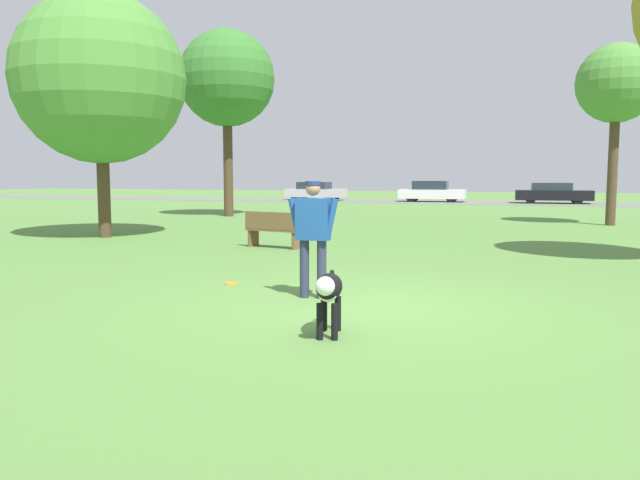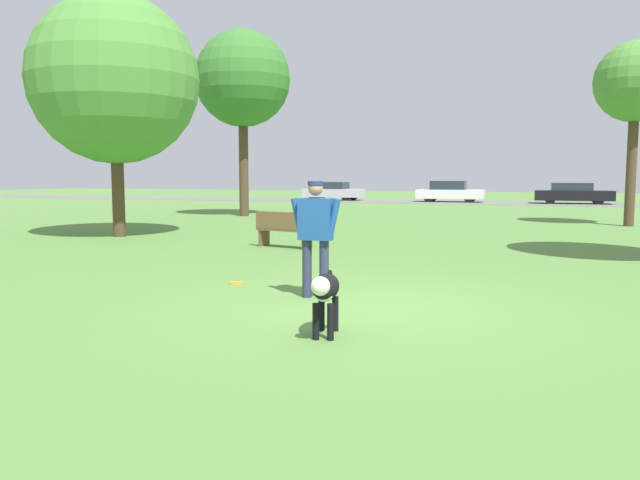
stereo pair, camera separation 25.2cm
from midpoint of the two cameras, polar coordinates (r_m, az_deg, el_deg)
ground_plane at (r=8.00m, az=2.66°, el=-6.13°), size 120.00×120.00×0.00m
far_road_strip at (r=40.26m, az=16.01°, el=3.29°), size 120.00×6.00×0.01m
person at (r=8.44m, az=-1.50°, el=1.00°), size 0.71×0.24×1.60m
dog at (r=6.46m, az=-0.32°, el=-4.65°), size 0.40×0.98×0.68m
frisbee at (r=9.77m, az=-8.87°, el=-3.94°), size 0.22×0.22×0.02m
tree_far_left at (r=26.41m, az=-8.80°, el=14.34°), size 3.90×3.90×7.57m
tree_far_right at (r=23.33m, az=25.21°, el=12.71°), size 2.61×2.61×6.03m
tree_near_left at (r=18.12m, az=-19.87°, el=13.69°), size 4.51×4.51×6.50m
parked_car_silver at (r=43.10m, az=-0.59°, el=4.49°), size 3.99×1.83×1.25m
parked_car_white at (r=40.85m, az=10.00°, el=4.38°), size 4.24×1.78×1.35m
parked_car_black at (r=40.44m, az=20.35°, el=4.03°), size 4.51×1.97×1.25m
park_bench at (r=14.47m, az=-4.83°, el=1.05°), size 1.45×0.69×0.84m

